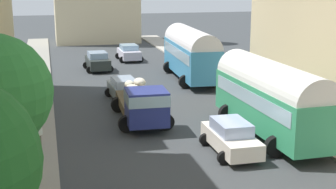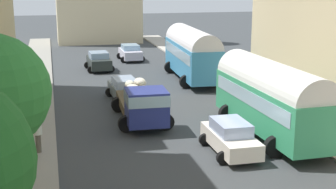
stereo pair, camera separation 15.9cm
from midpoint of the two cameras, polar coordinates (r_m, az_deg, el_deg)
name	(u,v)px [view 1 (the left image)]	position (r m, az deg, el deg)	size (l,w,h in m)	color
ground_plane	(147,102)	(32.17, -2.57, -0.83)	(154.00, 154.00, 0.00)	#363A3C
sidewalk_left	(33,108)	(31.58, -15.58, -1.47)	(2.50, 70.00, 0.14)	gray
sidewalk_right	(250,94)	(34.28, 9.39, 0.02)	(2.50, 70.00, 0.14)	#ADA79A
parked_bus_0	(271,95)	(25.29, 11.68, -0.11)	(3.37, 9.31, 3.88)	#349765
parked_bus_1	(191,51)	(38.62, 2.56, 5.02)	(3.52, 9.69, 4.08)	teal
cargo_truck_0	(142,103)	(27.06, -3.17, -0.95)	(3.15, 6.85, 2.27)	navy
car_0	(124,89)	(32.38, -5.28, 0.60)	(2.29, 4.39, 1.50)	gray
car_1	(98,61)	(43.12, -8.30, 3.86)	(2.44, 3.89, 1.63)	#272D2A
car_3	(231,137)	(22.88, 7.14, -4.94)	(2.22, 4.11, 1.56)	silver
car_4	(129,52)	(47.96, -4.66, 4.90)	(2.40, 3.88, 1.56)	silver
pedestrian_1	(38,134)	(23.12, -15.07, -4.42)	(0.39, 0.39, 1.84)	#544F44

